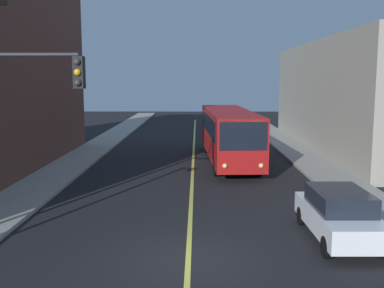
% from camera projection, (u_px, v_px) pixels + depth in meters
% --- Properties ---
extents(ground_plane, '(120.00, 120.00, 0.00)m').
position_uv_depth(ground_plane, '(188.00, 260.00, 12.84)').
color(ground_plane, black).
extents(sidewalk_left, '(2.50, 90.00, 0.15)m').
position_uv_depth(sidewalk_left, '(49.00, 179.00, 22.81)').
color(sidewalk_left, gray).
rests_on(sidewalk_left, ground).
extents(sidewalk_right, '(2.50, 90.00, 0.15)m').
position_uv_depth(sidewalk_right, '(336.00, 180.00, 22.64)').
color(sidewalk_right, gray).
rests_on(sidewalk_right, ground).
extents(lane_stripe_center, '(0.16, 60.00, 0.01)m').
position_uv_depth(lane_stripe_center, '(193.00, 163.00, 27.68)').
color(lane_stripe_center, '#D8CC4C').
rests_on(lane_stripe_center, ground).
extents(city_bus, '(3.13, 12.25, 3.20)m').
position_uv_depth(city_bus, '(229.00, 133.00, 27.87)').
color(city_bus, maroon).
rests_on(city_bus, ground).
extents(parked_car_white, '(1.87, 4.42, 1.62)m').
position_uv_depth(parked_car_white, '(339.00, 214.00, 14.35)').
color(parked_car_white, silver).
rests_on(parked_car_white, ground).
extents(traffic_signal_left_corner, '(3.75, 0.48, 6.00)m').
position_uv_depth(traffic_signal_left_corner, '(18.00, 104.00, 14.24)').
color(traffic_signal_left_corner, '#2D2D33').
rests_on(traffic_signal_left_corner, sidewalk_left).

